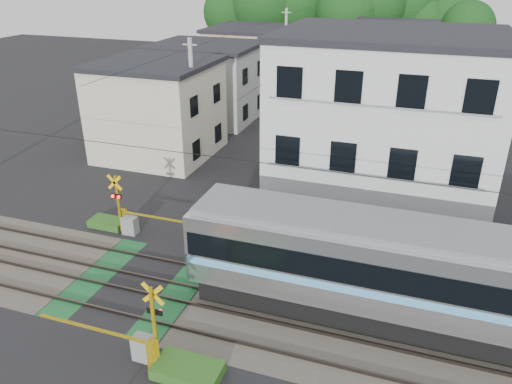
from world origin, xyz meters
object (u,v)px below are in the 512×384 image
at_px(crossing_signal_far, 129,220).
at_px(pedestrian, 310,112).
at_px(apartment_block, 383,130).
at_px(commuter_train, 453,281).
at_px(crossing_signal_near, 145,344).

relative_size(crossing_signal_far, pedestrian, 2.88).
height_order(crossing_signal_far, apartment_block, apartment_block).
relative_size(commuter_train, crossing_signal_far, 4.03).
xyz_separation_m(crossing_signal_far, apartment_block, (11.09, 5.84, 3.94)).
height_order(apartment_block, pedestrian, apartment_block).
height_order(crossing_signal_near, crossing_signal_far, same).
distance_m(commuter_train, apartment_block, 9.36).
bearing_deg(apartment_block, crossing_signal_far, -152.22).
relative_size(crossing_signal_near, pedestrian, 2.88).
bearing_deg(commuter_train, crossing_signal_far, 170.45).
relative_size(crossing_signal_near, crossing_signal_far, 1.00).
distance_m(crossing_signal_near, apartment_block, 14.95).
xyz_separation_m(commuter_train, crossing_signal_near, (-9.42, -4.85, -1.38)).
xyz_separation_m(commuter_train, crossing_signal_far, (-14.59, 2.45, -1.38)).
bearing_deg(pedestrian, apartment_block, 139.39).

